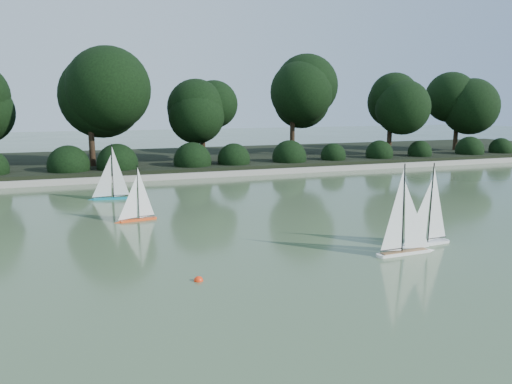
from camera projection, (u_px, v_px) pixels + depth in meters
ground at (310, 255)px, 8.10m from camera, size 80.00×80.00×0.00m
pond_coping at (191, 175)px, 16.43m from camera, size 40.00×0.35×0.18m
far_bank at (170, 161)px, 20.12m from camera, size 40.00×8.00×0.30m
tree_line at (208, 98)px, 18.64m from camera, size 26.31×3.93×4.39m
shrub_hedge at (185, 161)px, 17.20m from camera, size 29.10×1.10×1.10m
sailboat_white_a at (423, 232)px, 8.61m from camera, size 1.13×0.28×1.53m
sailboat_white_b at (409, 239)px, 8.15m from camera, size 1.16×0.23×1.58m
sailboat_orange at (134, 212)px, 10.41m from camera, size 0.92×0.30×1.25m
sailboat_teal at (108, 190)px, 12.76m from camera, size 1.11×0.33×1.51m
race_buoy at (198, 281)px, 6.93m from camera, size 0.13×0.13×0.13m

